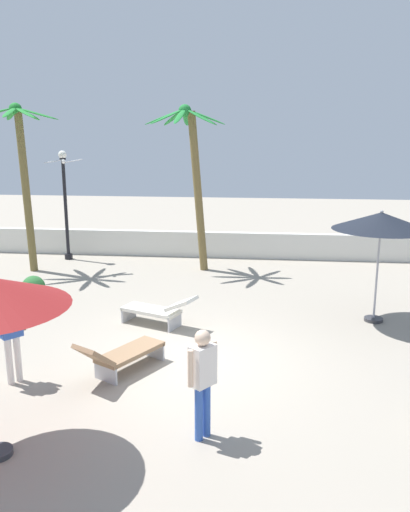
# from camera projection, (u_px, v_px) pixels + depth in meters

# --- Properties ---
(ground_plane) EXTENTS (56.00, 56.00, 0.00)m
(ground_plane) POSITION_uv_depth(u_px,v_px,m) (188.00, 360.00, 10.28)
(ground_plane) COLOR #9E9384
(boundary_wall) EXTENTS (25.20, 0.30, 0.93)m
(boundary_wall) POSITION_uv_depth(u_px,v_px,m) (222.00, 245.00, 18.93)
(boundary_wall) COLOR silver
(boundary_wall) RESTS_ON ground_plane
(patio_umbrella_1) EXTENTS (2.24, 2.24, 2.69)m
(patio_umbrella_1) POSITION_uv_depth(u_px,v_px,m) (381.00, 222.00, 11.91)
(patio_umbrella_1) COLOR #333338
(patio_umbrella_1) RESTS_ON ground_plane
(palm_tree_0) EXTENTS (2.59, 2.59, 5.33)m
(palm_tree_0) POSITION_uv_depth(u_px,v_px,m) (193.00, 165.00, 16.52)
(palm_tree_0) COLOR brown
(palm_tree_0) RESTS_ON ground_plane
(palm_tree_1) EXTENTS (2.69, 2.70, 5.37)m
(palm_tree_1) POSITION_uv_depth(u_px,v_px,m) (23.00, 163.00, 16.35)
(palm_tree_1) COLOR brown
(palm_tree_1) RESTS_ON ground_plane
(lamp_post_0) EXTENTS (0.29, 0.29, 3.87)m
(lamp_post_0) POSITION_uv_depth(u_px,v_px,m) (65.00, 203.00, 18.28)
(lamp_post_0) COLOR black
(lamp_post_0) RESTS_ON ground_plane
(lounge_chair_1) EXTENTS (1.41, 1.91, 0.84)m
(lounge_chair_1) POSITION_uv_depth(u_px,v_px,m) (121.00, 354.00, 9.61)
(lounge_chair_1) COLOR #B7B7BC
(lounge_chair_1) RESTS_ON ground_plane
(lounge_chair_2) EXTENTS (1.92, 1.20, 0.82)m
(lounge_chair_2) POSITION_uv_depth(u_px,v_px,m) (159.00, 310.00, 12.04)
(lounge_chair_2) COLOR #B7B7BC
(lounge_chair_2) RESTS_ON ground_plane
(guest_0) EXTENTS (0.42, 0.45, 1.75)m
(guest_0) POSITION_uv_depth(u_px,v_px,m) (11.00, 327.00, 9.12)
(guest_0) COLOR silver
(guest_0) RESTS_ON ground_plane
(guest_2) EXTENTS (0.41, 0.46, 1.69)m
(guest_2) POSITION_uv_depth(u_px,v_px,m) (203.00, 374.00, 7.41)
(guest_2) COLOR #3359B2
(guest_2) RESTS_ON ground_plane
(seagull_0) EXTENTS (1.14, 0.61, 0.14)m
(seagull_0) POSITION_uv_depth(u_px,v_px,m) (63.00, 162.00, 16.46)
(seagull_0) COLOR white
(planter) EXTENTS (0.70, 0.70, 0.85)m
(planter) POSITION_uv_depth(u_px,v_px,m) (34.00, 293.00, 13.35)
(planter) COLOR brown
(planter) RESTS_ON ground_plane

